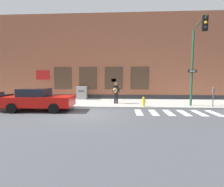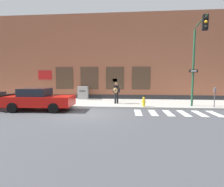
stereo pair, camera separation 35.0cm
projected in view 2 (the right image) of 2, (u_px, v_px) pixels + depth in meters
The scene contains 10 objects.
ground_plane at pixel (88, 114), 11.00m from camera, with size 160.00×160.00×0.00m, color #424449.
sidewalk at pixel (98, 103), 15.15m from camera, with size 28.00×4.66×0.14m.
building_backdrop at pixel (105, 59), 19.05m from camera, with size 28.00×4.06×8.43m.
crosswalk at pixel (176, 113), 11.08m from camera, with size 5.20×1.90×0.01m.
red_car at pixel (38, 99), 11.95m from camera, with size 4.66×2.10×1.53m.
busker at pixel (116, 92), 14.17m from camera, with size 0.72×0.54×1.73m.
traffic_light at pixel (197, 51), 11.74m from camera, with size 0.80×2.88×5.75m.
parking_meter at pixel (215, 94), 12.35m from camera, with size 0.13×0.11×1.44m.
utility_box at pixel (83, 93), 17.10m from camera, with size 0.99×0.58×1.26m.
fire_hydrant at pixel (144, 102), 12.83m from camera, with size 0.38×0.20×0.70m.
Camera 2 is at (2.44, -10.67, 2.29)m, focal length 28.00 mm.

